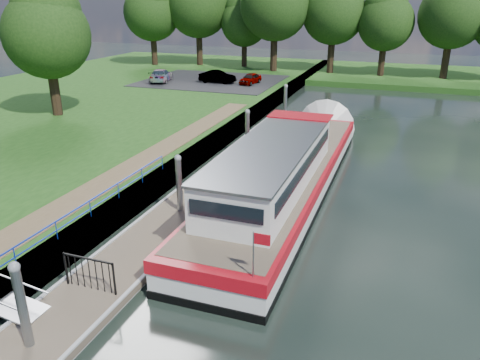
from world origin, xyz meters
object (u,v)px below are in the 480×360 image
(pontoon, at_px, (219,180))
(car_b, at_px, (217,77))
(car_a, at_px, (250,79))
(car_c, at_px, (161,75))
(barge, at_px, (288,170))

(pontoon, relative_size, car_b, 7.99)
(car_a, xyz_separation_m, car_c, (-9.25, -1.73, 0.10))
(car_a, bearing_deg, car_b, -163.08)
(car_c, bearing_deg, pontoon, 108.77)
(barge, relative_size, car_b, 5.64)
(car_a, xyz_separation_m, car_b, (-3.40, -0.50, 0.08))
(pontoon, bearing_deg, car_c, 124.79)
(pontoon, relative_size, car_a, 9.51)
(car_b, height_order, car_c, car_c)
(car_a, bearing_deg, car_c, -160.86)
(barge, bearing_deg, car_a, 112.66)
(barge, relative_size, car_c, 4.79)
(pontoon, height_order, car_b, car_b)
(barge, xyz_separation_m, car_c, (-19.31, 22.37, 0.39))
(barge, distance_m, car_a, 26.12)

